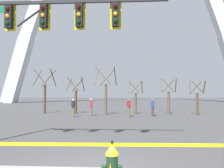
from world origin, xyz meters
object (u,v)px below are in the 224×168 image
at_px(fire_hydrant, 112,165).
at_px(pedestrian_walking_right, 91,107).
at_px(pedestrian_standing_center, 129,108).
at_px(pedestrian_walking_left, 73,108).
at_px(traffic_signal_gantry, 33,33).
at_px(pedestrian_near_trees, 153,107).
at_px(monument_arch, 123,0).

xyz_separation_m(fire_hydrant, pedestrian_walking_right, (-3.04, 16.66, 0.35)).
distance_m(fire_hydrant, pedestrian_standing_center, 15.81).
xyz_separation_m(fire_hydrant, pedestrian_walking_left, (-4.41, 15.40, 0.35)).
relative_size(traffic_signal_gantry, pedestrian_near_trees, 4.92).
height_order(monument_arch, pedestrian_walking_left, monument_arch).
distance_m(fire_hydrant, pedestrian_walking_right, 16.94).
bearing_deg(monument_arch, pedestrian_walking_left, -97.05).
xyz_separation_m(traffic_signal_gantry, pedestrian_walking_right, (0.29, 12.96, -3.59)).
relative_size(traffic_signal_gantry, pedestrian_standing_center, 4.92).
xyz_separation_m(traffic_signal_gantry, pedestrian_standing_center, (3.74, 12.09, -3.59)).
bearing_deg(fire_hydrant, traffic_signal_gantry, 131.99).
distance_m(fire_hydrant, pedestrian_near_trees, 16.72).
bearing_deg(pedestrian_standing_center, pedestrian_walking_left, -175.27).
bearing_deg(pedestrian_walking_left, pedestrian_standing_center, 4.73).
distance_m(monument_arch, pedestrian_near_trees, 36.83).
xyz_separation_m(pedestrian_standing_center, pedestrian_near_trees, (2.15, 0.72, 0.00)).
relative_size(traffic_signal_gantry, pedestrian_walking_left, 4.92).
height_order(pedestrian_standing_center, pedestrian_walking_right, same).
bearing_deg(pedestrian_near_trees, pedestrian_walking_right, 178.56).
relative_size(traffic_signal_gantry, monument_arch, 0.15).
bearing_deg(monument_arch, fire_hydrant, -89.27).
height_order(fire_hydrant, pedestrian_walking_right, pedestrian_walking_right).
distance_m(traffic_signal_gantry, pedestrian_walking_right, 13.45).
relative_size(fire_hydrant, pedestrian_walking_right, 0.62).
height_order(fire_hydrant, pedestrian_standing_center, pedestrian_standing_center).
height_order(fire_hydrant, traffic_signal_gantry, traffic_signal_gantry).
xyz_separation_m(monument_arch, pedestrian_standing_center, (1.00, -30.48, -21.47)).
relative_size(monument_arch, pedestrian_near_trees, 33.58).
bearing_deg(monument_arch, traffic_signal_gantry, -93.69).
bearing_deg(traffic_signal_gantry, pedestrian_standing_center, 72.81).
bearing_deg(traffic_signal_gantry, monument_arch, 86.31).
bearing_deg(fire_hydrant, pedestrian_near_trees, 81.21).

